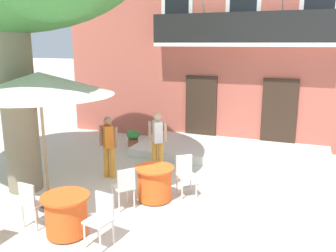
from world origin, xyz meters
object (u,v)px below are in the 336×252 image
object	(u,v)px
cafe_chair_near_tree_0	(124,185)
cafe_chair_middle_0	(32,201)
pedestrian_near_entrance	(158,139)
cafe_table_near_tree	(155,183)
ground_planter_left	(133,137)
cafe_chair_near_tree_1	(186,172)
cafe_table_middle	(66,215)
pedestrian_mid_plaza	(109,144)
cafe_umbrella	(39,84)
cafe_chair_middle_1	(101,216)

from	to	relation	value
cafe_chair_near_tree_0	cafe_chair_middle_0	bearing A→B (deg)	-133.80
cafe_chair_middle_0	pedestrian_near_entrance	xyz separation A→B (m)	(0.99, 3.63, 0.38)
cafe_table_near_tree	ground_planter_left	size ratio (longest dim) A/B	1.58
cafe_table_near_tree	cafe_chair_near_tree_1	bearing A→B (deg)	45.00
cafe_chair_near_tree_0	cafe_table_middle	world-z (taller)	cafe_chair_near_tree_0
cafe_chair_middle_0	pedestrian_near_entrance	world-z (taller)	pedestrian_near_entrance
cafe_table_near_tree	pedestrian_mid_plaza	bearing A→B (deg)	152.93
pedestrian_near_entrance	cafe_chair_near_tree_0	bearing A→B (deg)	-83.84
cafe_chair_middle_0	pedestrian_mid_plaza	distance (m)	2.79
cafe_chair_middle_0	ground_planter_left	distance (m)	5.62
cafe_chair_near_tree_1	cafe_table_middle	world-z (taller)	cafe_chair_near_tree_1
cafe_umbrella	pedestrian_near_entrance	bearing A→B (deg)	66.42
cafe_table_near_tree	cafe_chair_near_tree_1	distance (m)	0.77
pedestrian_near_entrance	ground_planter_left	bearing A→B (deg)	131.69
pedestrian_mid_plaza	cafe_table_near_tree	bearing A→B (deg)	-27.07
cafe_chair_near_tree_1	pedestrian_near_entrance	world-z (taller)	pedestrian_near_entrance
cafe_table_near_tree	pedestrian_near_entrance	xyz separation A→B (m)	(-0.65, 1.70, 0.52)
cafe_table_middle	pedestrian_mid_plaza	bearing A→B (deg)	105.10
cafe_table_middle	cafe_chair_middle_0	world-z (taller)	cafe_chair_middle_0
cafe_umbrella	cafe_chair_near_tree_1	bearing A→B (deg)	35.14
cafe_chair_middle_1	cafe_chair_near_tree_1	bearing A→B (deg)	75.10
cafe_chair_near_tree_0	cafe_table_middle	xyz separation A→B (m)	(-0.49, -1.29, -0.14)
cafe_chair_near_tree_1	cafe_chair_middle_0	world-z (taller)	same
cafe_chair_middle_1	ground_planter_left	size ratio (longest dim) A/B	1.66
ground_planter_left	pedestrian_mid_plaza	world-z (taller)	pedestrian_mid_plaza
cafe_umbrella	pedestrian_mid_plaza	distance (m)	2.66
cafe_table_near_tree	cafe_chair_middle_1	size ratio (longest dim) A/B	0.95
cafe_chair_middle_1	cafe_umbrella	world-z (taller)	cafe_umbrella
cafe_chair_middle_0	cafe_umbrella	distance (m)	2.23
cafe_table_middle	cafe_chair_middle_0	xyz separation A→B (m)	(-0.75, -0.01, 0.14)
cafe_table_near_tree	pedestrian_mid_plaza	distance (m)	1.90
ground_planter_left	cafe_chair_middle_0	bearing A→B (deg)	-82.45
cafe_table_middle	pedestrian_mid_plaza	size ratio (longest dim) A/B	0.54
cafe_chair_near_tree_0	cafe_umbrella	world-z (taller)	cafe_umbrella
ground_planter_left	pedestrian_near_entrance	distance (m)	2.66
pedestrian_mid_plaza	cafe_chair_near_tree_0	bearing A→B (deg)	-50.11
cafe_table_middle	cafe_chair_middle_0	size ratio (longest dim) A/B	0.95
cafe_chair_middle_1	pedestrian_mid_plaza	world-z (taller)	pedestrian_mid_plaza
cafe_chair_near_tree_0	cafe_chair_middle_1	world-z (taller)	same
ground_planter_left	pedestrian_near_entrance	world-z (taller)	pedestrian_near_entrance
cafe_chair_near_tree_1	ground_planter_left	size ratio (longest dim) A/B	1.66
cafe_chair_middle_1	ground_planter_left	xyz separation A→B (m)	(-2.24, 5.60, -0.22)
cafe_chair_near_tree_1	cafe_chair_middle_0	distance (m)	3.29
cafe_umbrella	pedestrian_mid_plaza	bearing A→B (deg)	82.16
cafe_chair_near_tree_0	cafe_umbrella	distance (m)	2.63
cafe_table_middle	cafe_chair_near_tree_0	bearing A→B (deg)	69.28
cafe_table_middle	cafe_umbrella	distance (m)	2.55
cafe_chair_near_tree_1	cafe_umbrella	bearing A→B (deg)	-144.86
cafe_table_middle	ground_planter_left	xyz separation A→B (m)	(-1.49, 5.56, -0.08)
cafe_chair_near_tree_1	cafe_chair_middle_1	bearing A→B (deg)	-104.90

